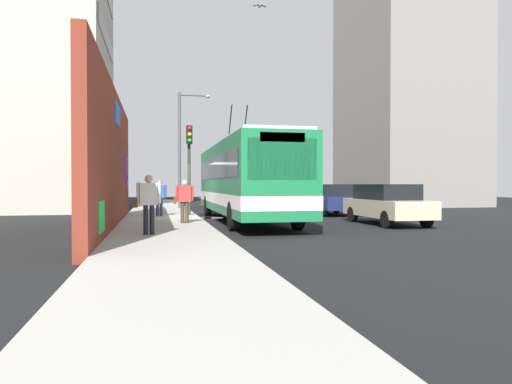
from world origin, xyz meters
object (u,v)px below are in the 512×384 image
at_px(pedestrian_near_wall, 148,200).
at_px(pedestrian_midblock, 159,195).
at_px(parked_car_champagne, 387,203).
at_px(traffic_light, 189,155).
at_px(parked_car_navy, 331,199).
at_px(parked_car_silver, 298,196).
at_px(city_bus, 245,178).
at_px(parked_car_red, 277,194).
at_px(street_lamp, 183,142).
at_px(pedestrian_at_curb, 184,198).

relative_size(pedestrian_near_wall, pedestrian_midblock, 1.05).
height_order(parked_car_champagne, traffic_light, traffic_light).
distance_m(parked_car_navy, parked_car_silver, 5.61).
xyz_separation_m(city_bus, pedestrian_near_wall, (-5.86, 3.89, -0.71)).
height_order(parked_car_red, street_lamp, street_lamp).
relative_size(parked_car_navy, parked_car_red, 0.95).
height_order(city_bus, pedestrian_midblock, city_bus).
relative_size(city_bus, pedestrian_near_wall, 7.23).
height_order(parked_car_silver, street_lamp, street_lamp).
distance_m(pedestrian_at_curb, pedestrian_near_wall, 3.95).
bearing_deg(traffic_light, parked_car_red, -31.13).
bearing_deg(pedestrian_at_curb, parked_car_navy, -54.37).
height_order(pedestrian_at_curb, traffic_light, traffic_light).
bearing_deg(parked_car_navy, pedestrian_near_wall, 135.91).
bearing_deg(city_bus, parked_car_silver, -29.68).
distance_m(pedestrian_at_curb, street_lamp, 11.63).
xyz_separation_m(parked_car_navy, parked_car_red, (11.01, -0.00, 0.00)).
relative_size(parked_car_champagne, pedestrian_midblock, 2.83).
relative_size(pedestrian_at_curb, traffic_light, 0.38).
bearing_deg(pedestrian_at_curb, parked_car_champagne, -93.22).
xyz_separation_m(parked_car_silver, traffic_light, (-6.76, 7.35, 2.11)).
xyz_separation_m(parked_car_navy, pedestrian_at_curb, (-5.62, 7.85, 0.23)).
relative_size(parked_car_silver, pedestrian_near_wall, 2.64).
height_order(pedestrian_at_curb, pedestrian_midblock, pedestrian_midblock).
distance_m(parked_car_navy, street_lamp, 9.72).
xyz_separation_m(pedestrian_at_curb, pedestrian_near_wall, (-3.75, 1.24, 0.08)).
relative_size(parked_car_champagne, street_lamp, 0.66).
relative_size(parked_car_red, traffic_light, 1.05).
bearing_deg(pedestrian_midblock, parked_car_red, -35.02).
distance_m(parked_car_champagne, pedestrian_midblock, 9.88).
distance_m(parked_car_champagne, street_lamp, 14.10).
xyz_separation_m(parked_car_silver, pedestrian_at_curb, (-11.23, 7.85, 0.23)).
distance_m(parked_car_champagne, pedestrian_near_wall, 9.68).
xyz_separation_m(parked_car_navy, pedestrian_near_wall, (-9.38, 9.09, 0.31)).
bearing_deg(parked_car_silver, parked_car_champagne, 180.00).
xyz_separation_m(parked_car_navy, traffic_light, (-1.15, 7.35, 2.11)).
bearing_deg(street_lamp, parked_car_navy, -127.63).
height_order(pedestrian_at_curb, pedestrian_near_wall, pedestrian_near_wall).
relative_size(parked_car_champagne, parked_car_navy, 1.10).
height_order(pedestrian_at_curb, street_lamp, street_lamp).
bearing_deg(parked_car_champagne, pedestrian_at_curb, 86.78).
bearing_deg(parked_car_red, pedestrian_midblock, 144.98).
height_order(pedestrian_near_wall, pedestrian_midblock, pedestrian_near_wall).
distance_m(parked_car_navy, pedestrian_midblock, 8.84).
bearing_deg(traffic_light, parked_car_navy, -81.07).
xyz_separation_m(parked_car_champagne, pedestrian_midblock, (4.63, 8.72, 0.25)).
height_order(pedestrian_near_wall, street_lamp, street_lamp).
bearing_deg(traffic_light, pedestrian_at_curb, 173.64).
xyz_separation_m(parked_car_red, pedestrian_midblock, (-12.45, 8.72, 0.25)).
bearing_deg(street_lamp, city_bus, -167.37).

